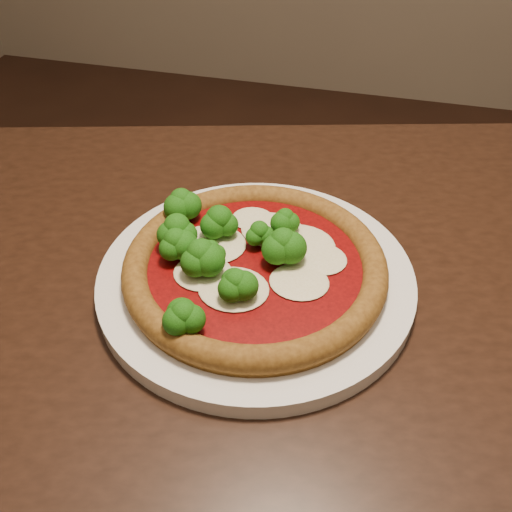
# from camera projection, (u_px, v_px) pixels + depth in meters

# --- Properties ---
(dining_table) EXTENTS (1.34, 1.00, 0.75)m
(dining_table) POSITION_uv_depth(u_px,v_px,m) (300.00, 351.00, 0.68)
(dining_table) COLOR black
(dining_table) RESTS_ON floor
(plate) EXTENTS (0.33, 0.33, 0.02)m
(plate) POSITION_uv_depth(u_px,v_px,m) (256.00, 278.00, 0.61)
(plate) COLOR silver
(plate) RESTS_ON dining_table
(pizza) EXTENTS (0.27, 0.27, 0.06)m
(pizza) POSITION_uv_depth(u_px,v_px,m) (248.00, 261.00, 0.59)
(pizza) COLOR brown
(pizza) RESTS_ON plate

